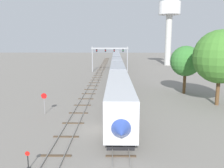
{
  "coord_description": "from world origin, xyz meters",
  "views": [
    {
      "loc": [
        1.49,
        -24.03,
        9.5
      ],
      "look_at": [
        1.0,
        12.0,
        3.0
      ],
      "focal_mm": 36.83,
      "sensor_mm": 36.0,
      "label": 1
    }
  ],
  "objects_px": {
    "signal_gantry": "(110,53)",
    "passenger_train": "(116,61)",
    "water_tower": "(169,14)",
    "trackside_tree_left": "(221,57)",
    "trackside_tree_mid": "(186,61)",
    "switch_stand": "(28,163)",
    "stop_sign": "(44,100)"
  },
  "relations": [
    {
      "from": "water_tower",
      "to": "switch_stand",
      "type": "relative_size",
      "value": 18.65
    },
    {
      "from": "switch_stand",
      "to": "stop_sign",
      "type": "bearing_deg",
      "value": 101.94
    },
    {
      "from": "trackside_tree_mid",
      "to": "signal_gantry",
      "type": "bearing_deg",
      "value": 114.22
    },
    {
      "from": "passenger_train",
      "to": "stop_sign",
      "type": "xyz_separation_m",
      "value": [
        -10.0,
        -56.49,
        -0.74
      ]
    },
    {
      "from": "passenger_train",
      "to": "stop_sign",
      "type": "height_order",
      "value": "passenger_train"
    },
    {
      "from": "water_tower",
      "to": "stop_sign",
      "type": "relative_size",
      "value": 9.45
    },
    {
      "from": "signal_gantry",
      "to": "stop_sign",
      "type": "bearing_deg",
      "value": -99.56
    },
    {
      "from": "switch_stand",
      "to": "stop_sign",
      "type": "distance_m",
      "value": 14.09
    },
    {
      "from": "passenger_train",
      "to": "stop_sign",
      "type": "distance_m",
      "value": 57.37
    },
    {
      "from": "switch_stand",
      "to": "stop_sign",
      "type": "relative_size",
      "value": 0.51
    },
    {
      "from": "passenger_train",
      "to": "water_tower",
      "type": "bearing_deg",
      "value": 29.57
    },
    {
      "from": "signal_gantry",
      "to": "passenger_train",
      "type": "bearing_deg",
      "value": 77.89
    },
    {
      "from": "stop_sign",
      "to": "trackside_tree_mid",
      "type": "bearing_deg",
      "value": 30.07
    },
    {
      "from": "water_tower",
      "to": "trackside_tree_mid",
      "type": "bearing_deg",
      "value": -99.43
    },
    {
      "from": "stop_sign",
      "to": "water_tower",
      "type": "bearing_deg",
      "value": 65.19
    },
    {
      "from": "switch_stand",
      "to": "stop_sign",
      "type": "xyz_separation_m",
      "value": [
        -2.9,
        13.72,
        1.35
      ]
    },
    {
      "from": "switch_stand",
      "to": "trackside_tree_left",
      "type": "bearing_deg",
      "value": 39.85
    },
    {
      "from": "passenger_train",
      "to": "trackside_tree_mid",
      "type": "bearing_deg",
      "value": -73.86
    },
    {
      "from": "stop_sign",
      "to": "trackside_tree_left",
      "type": "height_order",
      "value": "trackside_tree_left"
    },
    {
      "from": "trackside_tree_left",
      "to": "trackside_tree_mid",
      "type": "xyz_separation_m",
      "value": [
        -2.67,
        8.15,
        -1.31
      ]
    },
    {
      "from": "trackside_tree_left",
      "to": "trackside_tree_mid",
      "type": "bearing_deg",
      "value": 108.12
    },
    {
      "from": "signal_gantry",
      "to": "trackside_tree_left",
      "type": "bearing_deg",
      "value": -66.95
    },
    {
      "from": "passenger_train",
      "to": "water_tower",
      "type": "distance_m",
      "value": 31.17
    },
    {
      "from": "switch_stand",
      "to": "trackside_tree_mid",
      "type": "relative_size",
      "value": 0.16
    },
    {
      "from": "water_tower",
      "to": "trackside_tree_mid",
      "type": "relative_size",
      "value": 3.04
    },
    {
      "from": "passenger_train",
      "to": "trackside_tree_mid",
      "type": "xyz_separation_m",
      "value": [
        12.56,
        -43.42,
        3.51
      ]
    },
    {
      "from": "passenger_train",
      "to": "switch_stand",
      "type": "distance_m",
      "value": 70.59
    },
    {
      "from": "stop_sign",
      "to": "trackside_tree_left",
      "type": "relative_size",
      "value": 0.25
    },
    {
      "from": "water_tower",
      "to": "switch_stand",
      "type": "bearing_deg",
      "value": -109.31
    },
    {
      "from": "stop_sign",
      "to": "trackside_tree_mid",
      "type": "distance_m",
      "value": 26.42
    },
    {
      "from": "stop_sign",
      "to": "trackside_tree_mid",
      "type": "xyz_separation_m",
      "value": [
        22.56,
        13.07,
        4.24
      ]
    },
    {
      "from": "water_tower",
      "to": "passenger_train",
      "type": "bearing_deg",
      "value": -150.43
    }
  ]
}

